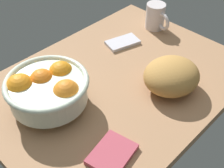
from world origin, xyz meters
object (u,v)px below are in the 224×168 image
object	(u,v)px
bread_loaf	(171,76)
napkin_spare	(123,42)
fruit_bowl	(48,88)
napkin_folded	(112,154)
mug	(156,17)

from	to	relation	value
bread_loaf	napkin_spare	world-z (taller)	bread_loaf
fruit_bowl	napkin_folded	xyz separation A→B (cm)	(0.01, -24.12, -5.88)
mug	bread_loaf	bearing A→B (deg)	-134.37
fruit_bowl	napkin_spare	world-z (taller)	fruit_bowl
napkin_folded	mug	world-z (taller)	mug
fruit_bowl	mug	size ratio (longest dim) A/B	1.98
fruit_bowl	napkin_folded	bearing A→B (deg)	-89.97
napkin_folded	napkin_spare	xyz separation A→B (cm)	(36.34, 30.19, -0.10)
fruit_bowl	mug	world-z (taller)	fruit_bowl
napkin_folded	mug	bearing A→B (deg)	28.49
fruit_bowl	napkin_folded	distance (cm)	24.82
napkin_spare	mug	xyz separation A→B (cm)	(16.47, -1.53, 4.21)
fruit_bowl	napkin_folded	size ratio (longest dim) A/B	2.03
bread_loaf	mug	xyz separation A→B (cm)	(23.77, 24.29, -0.04)
bread_loaf	napkin_folded	distance (cm)	29.66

